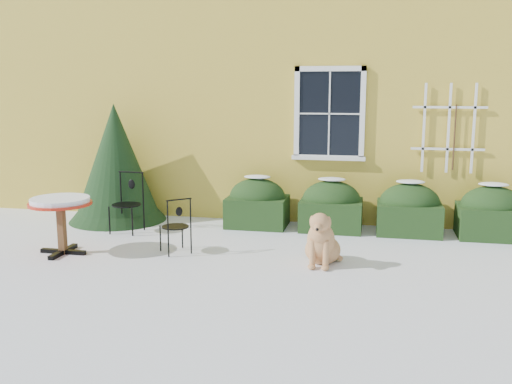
% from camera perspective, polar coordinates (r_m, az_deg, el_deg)
% --- Properties ---
extents(ground, '(80.00, 80.00, 0.00)m').
position_cam_1_polar(ground, '(7.70, -1.54, -7.92)').
color(ground, white).
rests_on(ground, ground).
extents(house, '(12.40, 8.40, 6.40)m').
position_cam_1_polar(house, '(14.24, 5.08, 13.52)').
color(house, yellow).
rests_on(house, ground).
extents(hedge_row, '(4.95, 0.80, 0.91)m').
position_cam_1_polar(hedge_row, '(9.87, 11.29, -1.62)').
color(hedge_row, black).
rests_on(hedge_row, ground).
extents(evergreen_shrub, '(1.77, 1.77, 2.15)m').
position_cam_1_polar(evergreen_shrub, '(10.75, -13.78, 1.75)').
color(evergreen_shrub, black).
rests_on(evergreen_shrub, ground).
extents(bistro_table, '(0.91, 0.91, 0.84)m').
position_cam_1_polar(bistro_table, '(8.79, -18.97, -1.45)').
color(bistro_table, black).
rests_on(bistro_table, ground).
extents(patio_chair_near, '(0.53, 0.52, 0.84)m').
position_cam_1_polar(patio_chair_near, '(8.49, -7.99, -3.33)').
color(patio_chair_near, black).
rests_on(patio_chair_near, ground).
extents(patio_chair_far, '(0.49, 0.49, 1.01)m').
position_cam_1_polar(patio_chair_far, '(9.90, -12.72, -1.02)').
color(patio_chair_far, black).
rests_on(patio_chair_far, ground).
extents(dog, '(0.55, 0.87, 0.79)m').
position_cam_1_polar(dog, '(7.92, 6.57, -5.06)').
color(dog, tan).
rests_on(dog, ground).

